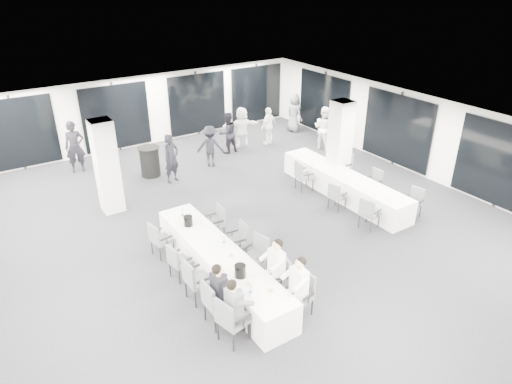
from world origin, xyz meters
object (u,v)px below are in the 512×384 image
(chair_side_right_mid, at_px, (374,181))
(ice_bucket_far, at_px, (188,221))
(cocktail_table, at_px, (150,161))
(chair_side_left_mid, at_px, (336,195))
(chair_main_left_near, at_px, (230,318))
(chair_main_left_mid, at_px, (195,278))
(ice_bucket_near, at_px, (240,271))
(chair_main_left_far, at_px, (159,238))
(chair_side_right_near, at_px, (414,200))
(chair_main_left_fourth, at_px, (178,260))
(banquet_table_main, at_px, (220,265))
(standing_guest_g, at_px, (74,144))
(chair_main_left_second, at_px, (215,301))
(chair_main_right_fourth, at_px, (239,238))
(standing_guest_f, at_px, (242,124))
(standing_guest_b, at_px, (227,130))
(standing_guest_c, at_px, (210,144))
(standing_guest_d, at_px, (269,124))
(chair_main_right_near, at_px, (302,292))
(standing_guest_e, at_px, (294,110))
(banquet_table_side, at_px, (343,185))
(standing_guest_h, at_px, (324,125))
(chair_main_right_far, at_px, (217,220))
(chair_side_left_near, at_px, (368,212))
(chair_side_right_far, at_px, (344,164))
(standing_guest_a, at_px, (171,155))
(chair_side_left_far, at_px, (302,174))
(chair_main_right_mid, at_px, (257,253))
(chair_main_right_second, at_px, (280,274))

(chair_side_right_mid, xyz_separation_m, ice_bucket_far, (-6.27, 0.35, 0.38))
(cocktail_table, xyz_separation_m, chair_side_left_mid, (3.69, -5.43, -0.04))
(chair_main_left_near, distance_m, chair_main_left_mid, 1.49)
(ice_bucket_near, bearing_deg, chair_main_left_far, 105.18)
(chair_side_right_near, bearing_deg, chair_side_right_mid, -8.77)
(chair_main_left_fourth, height_order, ice_bucket_near, ice_bucket_near)
(banquet_table_main, height_order, standing_guest_g, standing_guest_g)
(banquet_table_main, height_order, chair_main_left_second, chair_main_left_second)
(chair_main_right_fourth, height_order, standing_guest_f, standing_guest_f)
(standing_guest_b, xyz_separation_m, standing_guest_g, (-5.38, 1.34, 0.13))
(chair_main_left_mid, height_order, standing_guest_c, standing_guest_c)
(chair_main_right_fourth, relative_size, standing_guest_d, 0.54)
(chair_main_left_far, height_order, ice_bucket_far, ice_bucket_far)
(chair_main_right_near, distance_m, standing_guest_d, 10.24)
(chair_side_right_mid, xyz_separation_m, standing_guest_e, (1.76, 6.44, 0.44))
(banquet_table_side, height_order, chair_main_left_mid, chair_main_left_mid)
(standing_guest_d, bearing_deg, standing_guest_h, 115.35)
(chair_main_right_far, xyz_separation_m, standing_guest_e, (7.11, 5.88, 0.43))
(standing_guest_b, bearing_deg, chair_main_right_fourth, 56.25)
(ice_bucket_far, bearing_deg, chair_main_left_second, -105.30)
(chair_main_left_fourth, bearing_deg, standing_guest_c, 135.63)
(chair_side_right_near, distance_m, standing_guest_d, 7.30)
(chair_side_left_near, xyz_separation_m, chair_side_right_far, (1.67, 2.76, 0.06))
(chair_main_left_second, bearing_deg, standing_guest_a, 162.02)
(banquet_table_side, distance_m, standing_guest_e, 6.48)
(chair_main_left_second, distance_m, chair_main_left_mid, 0.90)
(chair_side_left_far, bearing_deg, standing_guest_c, -146.98)
(chair_main_left_second, distance_m, chair_main_right_mid, 1.95)
(chair_main_left_fourth, relative_size, ice_bucket_far, 3.47)
(chair_side_left_near, distance_m, standing_guest_h, 6.26)
(chair_main_left_fourth, distance_m, standing_guest_f, 8.87)
(banquet_table_side, height_order, standing_guest_h, standing_guest_h)
(standing_guest_a, bearing_deg, chair_main_right_mid, -113.75)
(chair_side_left_mid, height_order, standing_guest_e, standing_guest_e)
(chair_main_right_fourth, xyz_separation_m, standing_guest_c, (2.18, 5.57, 0.32))
(chair_main_left_second, bearing_deg, chair_side_left_near, 99.98)
(chair_main_left_mid, bearing_deg, chair_side_right_near, 86.93)
(standing_guest_d, bearing_deg, ice_bucket_near, 34.68)
(standing_guest_c, bearing_deg, standing_guest_a, 49.26)
(standing_guest_e, bearing_deg, chair_side_left_mid, 147.50)
(banquet_table_side, bearing_deg, chair_main_left_mid, -161.97)
(chair_side_left_near, height_order, standing_guest_b, standing_guest_b)
(chair_side_left_near, xyz_separation_m, ice_bucket_far, (-4.62, 1.71, 0.35))
(chair_main_left_fourth, relative_size, standing_guest_b, 0.49)
(chair_main_left_near, height_order, chair_main_right_second, chair_main_left_near)
(ice_bucket_far, bearing_deg, standing_guest_b, 51.79)
(chair_main_right_near, distance_m, standing_guest_c, 8.37)
(standing_guest_e, bearing_deg, chair_main_left_near, 132.23)
(chair_main_right_far, height_order, chair_side_left_far, chair_side_left_far)
(chair_side_left_far, relative_size, ice_bucket_far, 3.80)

